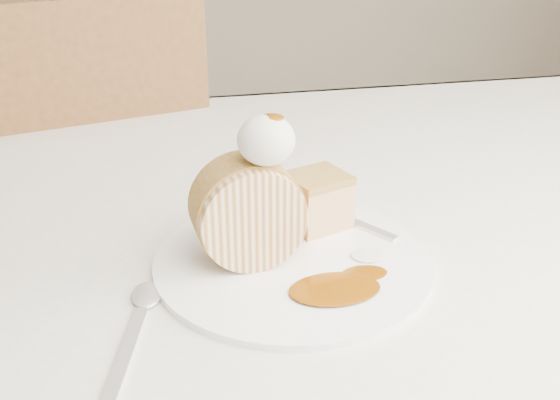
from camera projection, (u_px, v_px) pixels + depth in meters
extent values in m
cube|color=silver|center=(287.00, 220.00, 0.71)|extent=(1.40, 0.90, 0.04)
cube|color=silver|center=(232.00, 169.00, 1.16)|extent=(1.40, 0.01, 0.28)
cylinder|color=brown|center=(531.00, 269.00, 1.32)|extent=(0.06, 0.06, 0.71)
cube|color=brown|center=(75.00, 236.00, 1.26)|extent=(0.53, 0.53, 0.04)
cube|color=brown|center=(76.00, 151.00, 0.99)|extent=(0.44, 0.15, 0.46)
cylinder|color=brown|center=(151.00, 269.00, 1.59)|extent=(0.04, 0.04, 0.43)
cylinder|color=brown|center=(203.00, 356.00, 1.28)|extent=(0.04, 0.04, 0.43)
cylinder|color=white|center=(293.00, 260.00, 0.59)|extent=(0.33, 0.33, 0.01)
cylinder|color=beige|center=(249.00, 212.00, 0.56)|extent=(0.10, 0.06, 0.10)
cube|color=#B58C44|center=(317.00, 204.00, 0.64)|extent=(0.07, 0.07, 0.05)
ellipsoid|color=silver|center=(266.00, 140.00, 0.53)|extent=(0.05, 0.05, 0.04)
ellipsoid|color=#6B3604|center=(270.00, 112.00, 0.52)|extent=(0.03, 0.02, 0.01)
cube|color=silver|center=(352.00, 221.00, 0.65)|extent=(0.10, 0.14, 0.00)
cube|color=silver|center=(125.00, 356.00, 0.47)|extent=(0.06, 0.15, 0.00)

